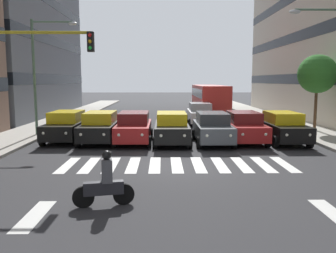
{
  "coord_description": "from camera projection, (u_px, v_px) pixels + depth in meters",
  "views": [
    {
      "loc": [
        0.59,
        14.26,
        3.46
      ],
      "look_at": [
        0.31,
        -3.21,
        1.18
      ],
      "focal_mm": 37.67,
      "sensor_mm": 36.0,
      "label": 1
    }
  ],
  "objects": [
    {
      "name": "ground_plane",
      "position": [
        177.0,
        165.0,
        14.6
      ],
      "size": [
        180.0,
        180.0,
        0.0
      ],
      "primitive_type": "plane",
      "color": "#2D2D30"
    },
    {
      "name": "crosswalk_markings",
      "position": [
        177.0,
        165.0,
        14.6
      ],
      "size": [
        9.45,
        2.8,
        0.01
      ],
      "color": "silver",
      "rests_on": "ground_plane"
    },
    {
      "name": "lane_arrow_0",
      "position": [
        334.0,
        214.0,
        9.2
      ],
      "size": [
        0.5,
        2.2,
        0.01
      ],
      "primitive_type": "cube",
      "color": "silver",
      "rests_on": "ground_plane"
    },
    {
      "name": "lane_arrow_1",
      "position": [
        35.0,
        216.0,
        9.08
      ],
      "size": [
        0.5,
        2.2,
        0.01
      ],
      "primitive_type": "cube",
      "color": "silver",
      "rests_on": "ground_plane"
    },
    {
      "name": "car_0",
      "position": [
        283.0,
        127.0,
        19.59
      ],
      "size": [
        2.02,
        4.44,
        1.72
      ],
      "color": "black",
      "rests_on": "ground_plane"
    },
    {
      "name": "car_1",
      "position": [
        244.0,
        127.0,
        19.75
      ],
      "size": [
        2.02,
        4.44,
        1.72
      ],
      "color": "maroon",
      "rests_on": "ground_plane"
    },
    {
      "name": "car_2",
      "position": [
        212.0,
        128.0,
        19.35
      ],
      "size": [
        2.02,
        4.44,
        1.72
      ],
      "color": "#474C51",
      "rests_on": "ground_plane"
    },
    {
      "name": "car_3",
      "position": [
        172.0,
        128.0,
        19.35
      ],
      "size": [
        2.02,
        4.44,
        1.72
      ],
      "color": "black",
      "rests_on": "ground_plane"
    },
    {
      "name": "car_4",
      "position": [
        134.0,
        127.0,
        19.58
      ],
      "size": [
        2.02,
        4.44,
        1.72
      ],
      "color": "maroon",
      "rests_on": "ground_plane"
    },
    {
      "name": "car_5",
      "position": [
        100.0,
        127.0,
        19.71
      ],
      "size": [
        2.02,
        4.44,
        1.72
      ],
      "color": "black",
      "rests_on": "ground_plane"
    },
    {
      "name": "car_6",
      "position": [
        66.0,
        126.0,
        20.14
      ],
      "size": [
        2.02,
        4.44,
        1.72
      ],
      "color": "black",
      "rests_on": "ground_plane"
    },
    {
      "name": "car_row2_0",
      "position": [
        200.0,
        114.0,
        27.73
      ],
      "size": [
        2.02,
        4.44,
        1.72
      ],
      "color": "silver",
      "rests_on": "ground_plane"
    },
    {
      "name": "bus_behind_traffic",
      "position": [
        209.0,
        97.0,
        34.49
      ],
      "size": [
        2.78,
        10.5,
        3.0
      ],
      "color": "red",
      "rests_on": "ground_plane"
    },
    {
      "name": "motorcycle_with_rider",
      "position": [
        105.0,
        183.0,
        9.71
      ],
      "size": [
        1.68,
        0.47,
        1.57
      ],
      "color": "black",
      "rests_on": "ground_plane"
    },
    {
      "name": "traffic_light_gantry",
      "position": [
        19.0,
        75.0,
        13.72
      ],
      "size": [
        4.25,
        0.36,
        5.5
      ],
      "color": "#AD991E",
      "rests_on": "ground_plane"
    },
    {
      "name": "street_lamp_right",
      "position": [
        41.0,
        65.0,
        21.35
      ],
      "size": [
        2.79,
        0.28,
        6.95
      ],
      "color": "#4C6B56",
      "rests_on": "sidewalk_right"
    },
    {
      "name": "street_tree_1",
      "position": [
        317.0,
        74.0,
        23.27
      ],
      "size": [
        2.55,
        2.55,
        5.03
      ],
      "color": "#513823",
      "rests_on": "sidewalk_left"
    }
  ]
}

